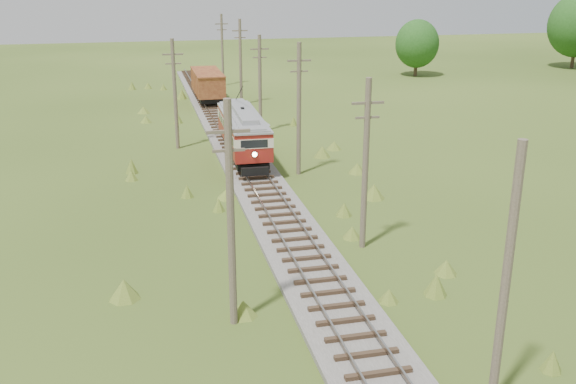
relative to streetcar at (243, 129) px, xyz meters
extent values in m
cube|color=#605B54|center=(0.00, -1.05, -2.31)|extent=(3.60, 96.00, 0.25)
cube|color=#726659|center=(-0.72, -1.05, -1.95)|extent=(0.08, 96.00, 0.17)
cube|color=#726659|center=(0.72, -1.05, -1.95)|extent=(0.08, 96.00, 0.17)
cube|color=#2D2116|center=(0.00, -1.05, -2.11)|extent=(2.40, 96.00, 0.16)
cube|color=black|center=(0.00, 0.00, -1.47)|extent=(2.44, 10.14, 0.41)
cube|color=maroon|center=(0.00, 0.00, -0.55)|extent=(2.85, 11.03, 1.01)
cube|color=beige|center=(0.00, 0.00, 0.27)|extent=(2.88, 11.08, 0.64)
cube|color=black|center=(0.00, 0.00, 0.27)|extent=(2.89, 10.59, 0.50)
cube|color=maroon|center=(0.00, 0.00, 0.73)|extent=(2.85, 11.03, 0.27)
cube|color=gray|center=(0.00, 0.00, 1.03)|extent=(2.90, 11.14, 0.35)
cube|color=gray|center=(0.00, 0.00, 1.34)|extent=(1.37, 8.25, 0.37)
sphere|color=#FFF2BF|center=(-0.15, -5.56, -0.42)|extent=(0.33, 0.33, 0.33)
cylinder|color=black|center=(0.04, 1.65, 2.37)|extent=(0.17, 4.26, 1.76)
cylinder|color=black|center=(-0.80, -4.13, -1.51)|extent=(0.13, 0.73, 0.73)
cylinder|color=black|center=(0.58, -4.16, -1.51)|extent=(0.13, 0.73, 0.73)
cylinder|color=black|center=(-0.57, 4.17, -1.51)|extent=(0.13, 0.73, 0.73)
cylinder|color=black|center=(0.80, 4.13, -1.51)|extent=(0.13, 0.73, 0.73)
cube|color=black|center=(0.00, 23.32, -1.50)|extent=(2.24, 7.73, 0.54)
cube|color=#602617|center=(0.00, 23.32, -0.16)|extent=(2.80, 8.59, 2.15)
cube|color=#602617|center=(0.00, 23.32, 0.97)|extent=(2.85, 8.76, 0.13)
cylinder|color=black|center=(-0.81, 20.75, -1.45)|extent=(0.13, 0.86, 0.86)
cylinder|color=black|center=(0.80, 20.75, -1.45)|extent=(0.13, 0.86, 0.86)
cylinder|color=black|center=(-0.80, 25.90, -1.45)|extent=(0.13, 0.86, 0.86)
cylinder|color=black|center=(0.81, 25.90, -1.45)|extent=(0.13, 0.86, 0.86)
cone|color=gray|center=(2.61, 12.62, -1.81)|extent=(3.36, 3.36, 1.26)
cone|color=gray|center=(3.45, 11.57, -2.07)|extent=(1.89, 1.89, 0.74)
cylinder|color=brown|center=(3.10, -30.05, 1.96)|extent=(0.30, 0.30, 8.80)
cylinder|color=brown|center=(3.30, -17.05, 1.86)|extent=(0.30, 0.30, 8.60)
cube|color=brown|center=(3.30, -17.05, 4.96)|extent=(1.60, 0.12, 0.12)
cube|color=brown|center=(3.30, -17.05, 4.26)|extent=(1.20, 0.10, 0.10)
cylinder|color=brown|center=(3.20, -4.05, 2.06)|extent=(0.30, 0.30, 9.00)
cube|color=brown|center=(3.20, -4.05, 5.36)|extent=(1.60, 0.12, 0.12)
cube|color=brown|center=(3.20, -4.05, 4.66)|extent=(1.20, 0.10, 0.10)
cylinder|color=brown|center=(3.00, 8.95, 1.76)|extent=(0.30, 0.30, 8.40)
cube|color=brown|center=(3.00, 8.95, 4.76)|extent=(1.60, 0.12, 0.12)
cube|color=brown|center=(3.00, 8.95, 4.06)|extent=(1.20, 0.10, 0.10)
cylinder|color=brown|center=(3.40, 21.95, 2.01)|extent=(0.30, 0.30, 8.90)
cube|color=brown|center=(3.40, 21.95, 5.26)|extent=(1.60, 0.12, 0.12)
cube|color=brown|center=(3.40, 21.95, 4.56)|extent=(1.20, 0.10, 0.10)
cylinder|color=brown|center=(3.20, 34.95, 1.91)|extent=(0.30, 0.30, 8.70)
cube|color=brown|center=(3.20, 34.95, 5.06)|extent=(1.60, 0.12, 0.12)
cube|color=brown|center=(3.20, 34.95, 4.36)|extent=(1.20, 0.10, 0.10)
cylinder|color=brown|center=(-4.20, -23.05, 2.06)|extent=(0.30, 0.30, 9.00)
cube|color=brown|center=(-4.20, -23.05, 5.36)|extent=(1.60, 0.12, 0.12)
cube|color=brown|center=(-4.20, -23.05, 4.66)|extent=(1.20, 0.10, 0.10)
cylinder|color=brown|center=(-4.50, 4.95, 1.86)|extent=(0.30, 0.30, 8.60)
cube|color=brown|center=(-4.50, 4.95, 4.96)|extent=(1.60, 0.12, 0.12)
cube|color=brown|center=(-4.50, 4.95, 4.26)|extent=(1.20, 0.10, 0.10)
cylinder|color=#38281C|center=(56.00, 38.95, -0.64)|extent=(0.50, 0.50, 3.60)
cylinder|color=#38281C|center=(30.00, 36.95, -1.18)|extent=(0.50, 0.50, 2.52)
ellipsoid|color=#1F4D17|center=(30.00, 36.95, 1.90)|extent=(5.88, 5.88, 6.47)
camera|label=1|loc=(-7.22, -45.46, 10.69)|focal=40.00mm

